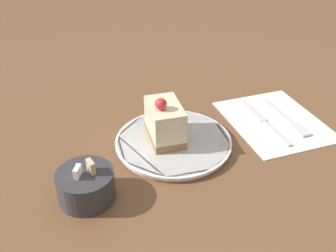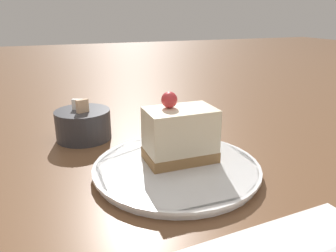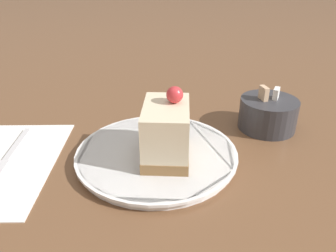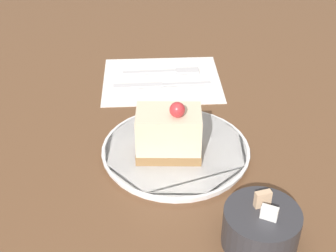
{
  "view_description": "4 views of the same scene",
  "coord_description": "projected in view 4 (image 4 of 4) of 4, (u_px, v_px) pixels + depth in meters",
  "views": [
    {
      "loc": [
        0.19,
        0.57,
        0.44
      ],
      "look_at": [
        0.03,
        -0.02,
        0.04
      ],
      "focal_mm": 40.0,
      "sensor_mm": 36.0,
      "label": 1
    },
    {
      "loc": [
        -0.36,
        0.14,
        0.21
      ],
      "look_at": [
        0.03,
        -0.0,
        0.07
      ],
      "focal_mm": 35.0,
      "sensor_mm": 36.0,
      "label": 2
    },
    {
      "loc": [
        0.06,
        -0.41,
        0.26
      ],
      "look_at": [
        0.04,
        -0.02,
        0.06
      ],
      "focal_mm": 35.0,
      "sensor_mm": 36.0,
      "label": 3
    },
    {
      "loc": [
        0.6,
        -0.02,
        0.45
      ],
      "look_at": [
        0.01,
        -0.02,
        0.05
      ],
      "focal_mm": 50.0,
      "sensor_mm": 36.0,
      "label": 4
    }
  ],
  "objects": [
    {
      "name": "sugar_bowl",
      "position": [
        261.0,
        227.0,
        0.57
      ],
      "size": [
        0.09,
        0.09,
        0.07
      ],
      "color": "#333338",
      "rests_on": "ground_plane"
    },
    {
      "name": "fork",
      "position": [
        168.0,
        71.0,
        0.95
      ],
      "size": [
        0.03,
        0.15,
        0.0
      ],
      "rotation": [
        0.0,
        0.0,
        0.09
      ],
      "color": "silver",
      "rests_on": "napkin"
    },
    {
      "name": "ground_plane",
      "position": [
        183.0,
        147.0,
        0.75
      ],
      "size": [
        4.0,
        4.0,
        0.0
      ],
      "primitive_type": "plane",
      "color": "brown"
    },
    {
      "name": "plate",
      "position": [
        176.0,
        150.0,
        0.73
      ],
      "size": [
        0.23,
        0.23,
        0.01
      ],
      "color": "white",
      "rests_on": "ground_plane"
    },
    {
      "name": "napkin",
      "position": [
        162.0,
        80.0,
        0.93
      ],
      "size": [
        0.21,
        0.24,
        0.0
      ],
      "rotation": [
        0.0,
        0.0,
        0.07
      ],
      "color": "white",
      "rests_on": "ground_plane"
    },
    {
      "name": "cake_slice",
      "position": [
        169.0,
        133.0,
        0.69
      ],
      "size": [
        0.06,
        0.1,
        0.1
      ],
      "rotation": [
        0.0,
        0.0,
        0.01
      ],
      "color": "olive",
      "rests_on": "plate"
    },
    {
      "name": "knife",
      "position": [
        153.0,
        85.0,
        0.9
      ],
      "size": [
        0.03,
        0.19,
        0.0
      ],
      "rotation": [
        0.0,
        0.0,
        0.09
      ],
      "color": "silver",
      "rests_on": "napkin"
    }
  ]
}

